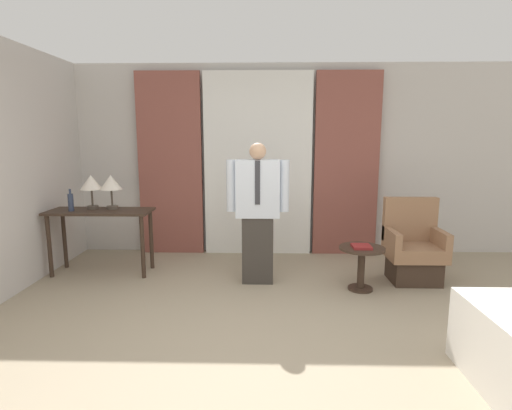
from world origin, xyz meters
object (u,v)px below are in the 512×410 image
at_px(armchair, 413,251).
at_px(book, 361,247).
at_px(table_lamp_left, 91,184).
at_px(table_lamp_right, 111,184).
at_px(bottle_near_edge, 71,202).
at_px(desk, 101,221).
at_px(side_table, 361,261).
at_px(person, 258,209).

distance_m(armchair, book, 0.78).
xyz_separation_m(table_lamp_left, table_lamp_right, (0.25, 0.00, 0.00)).
distance_m(table_lamp_right, armchair, 3.74).
distance_m(table_lamp_left, bottle_near_edge, 0.32).
height_order(table_lamp_left, bottle_near_edge, table_lamp_left).
bearing_deg(armchair, table_lamp_right, 175.70).
bearing_deg(desk, bottle_near_edge, -168.09).
bearing_deg(book, armchair, 25.79).
xyz_separation_m(table_lamp_left, side_table, (3.22, -0.58, -0.78)).
bearing_deg(table_lamp_left, bottle_near_edge, -141.51).
relative_size(table_lamp_left, bottle_near_edge, 1.57).
height_order(table_lamp_right, side_table, table_lamp_right).
bearing_deg(side_table, desk, 170.91).
relative_size(table_lamp_left, table_lamp_right, 1.00).
relative_size(desk, armchair, 1.29).
height_order(table_lamp_right, book, table_lamp_right).
height_order(person, book, person).
xyz_separation_m(table_lamp_right, armchair, (3.65, -0.27, -0.75)).
bearing_deg(side_table, table_lamp_right, 168.90).
distance_m(bottle_near_edge, side_table, 3.49).
xyz_separation_m(table_lamp_left, armchair, (3.90, -0.27, -0.75)).
distance_m(table_lamp_left, armchair, 3.98).
bearing_deg(bottle_near_edge, table_lamp_right, 19.33).
distance_m(table_lamp_left, table_lamp_right, 0.25).
height_order(table_lamp_right, person, person).
distance_m(bottle_near_edge, person, 2.28).
height_order(table_lamp_right, armchair, table_lamp_right).
distance_m(person, side_table, 1.29).
height_order(person, armchair, person).
height_order(table_lamp_left, side_table, table_lamp_left).
relative_size(bottle_near_edge, book, 1.32).
height_order(desk, armchair, armchair).
height_order(table_lamp_right, bottle_near_edge, table_lamp_right).
distance_m(desk, book, 3.13).
xyz_separation_m(person, book, (1.14, -0.24, -0.37)).
bearing_deg(armchair, desk, 177.17).
xyz_separation_m(bottle_near_edge, person, (2.26, -0.22, -0.04)).
relative_size(person, armchair, 1.67).
bearing_deg(armchair, side_table, -155.50).
xyz_separation_m(table_lamp_left, bottle_near_edge, (-0.20, -0.16, -0.20)).
bearing_deg(table_lamp_left, table_lamp_right, 0.00).
bearing_deg(book, table_lamp_left, 169.26).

